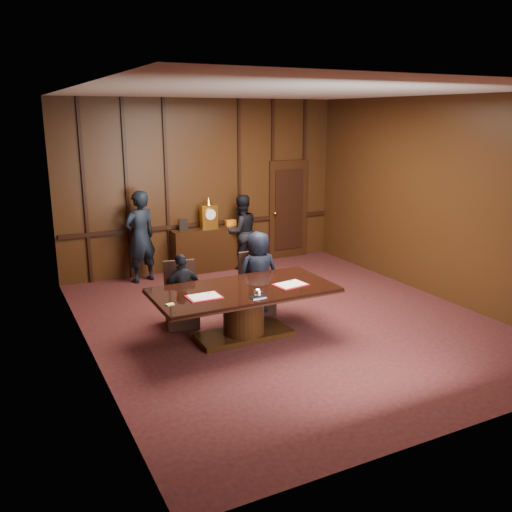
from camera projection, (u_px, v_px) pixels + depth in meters
The scene contains 13 objects.
room at pixel (288, 212), 8.33m from camera, with size 7.00×7.04×3.50m.
sideboard at pixel (209, 247), 11.32m from camera, with size 1.60×0.45×1.54m.
conference_table at pixel (244, 305), 7.84m from camera, with size 2.62×1.32×0.76m.
folder_left at pixel (204, 297), 7.39m from camera, with size 0.46×0.33×0.02m.
folder_right at pixel (291, 284), 7.92m from camera, with size 0.50×0.40×0.02m.
inkstand at pixel (258, 294), 7.37m from camera, with size 0.20×0.14×0.12m.
notepad at pixel (170, 304), 7.09m from camera, with size 0.10×0.07×0.01m, color #FFE87C.
chair_left at pixel (182, 307), 8.37m from camera, with size 0.57×0.57×0.99m.
chair_right at pixel (257, 295), 8.94m from camera, with size 0.51×0.51×0.99m.
signatory_left at pixel (182, 291), 8.23m from camera, with size 0.68×0.28×1.16m, color black.
signatory_right at pixel (259, 273), 8.77m from camera, with size 0.67×0.44×1.37m, color black.
witness_left at pixel (140, 237), 10.43m from camera, with size 0.65×0.43×1.79m, color black.
witness_right at pixel (241, 232), 11.39m from camera, with size 0.76×0.59×1.57m, color black.
Camera 1 is at (-4.06, -7.00, 3.18)m, focal length 38.00 mm.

